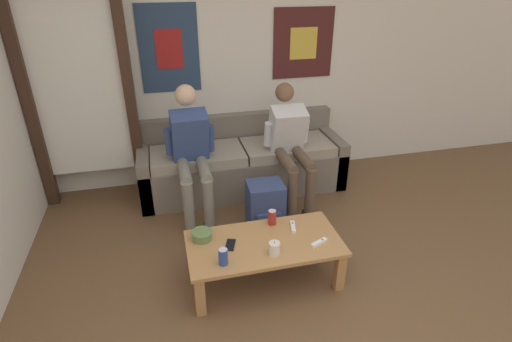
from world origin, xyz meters
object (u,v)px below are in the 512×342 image
object	(u,v)px
couch	(242,164)
backpack	(266,207)
coffee_table	(264,248)
drink_can_blue	(223,257)
person_seated_teen	(290,142)
person_seated_adult	(191,149)
pillar_candle	(274,248)
game_controller_near_left	(293,227)
drink_can_red	(272,217)
cell_phone	(230,245)
ceramic_bowl	(202,235)
game_controller_near_right	(319,243)

from	to	relation	value
couch	backpack	distance (m)	0.81
coffee_table	drink_can_blue	bearing A→B (deg)	-153.17
person_seated_teen	person_seated_adult	bearing A→B (deg)	179.76
pillar_candle	backpack	bearing A→B (deg)	78.86
couch	game_controller_near_left	size ratio (longest dim) A/B	14.65
game_controller_near_left	drink_can_red	bearing A→B (deg)	146.02
game_controller_near_left	cell_phone	bearing A→B (deg)	-169.34
person_seated_adult	game_controller_near_left	distance (m)	1.26
ceramic_bowl	game_controller_near_left	size ratio (longest dim) A/B	1.07
coffee_table	game_controller_near_right	bearing A→B (deg)	-17.47
coffee_table	ceramic_bowl	xyz separation A→B (m)	(-0.45, 0.15, 0.10)
coffee_table	ceramic_bowl	size ratio (longest dim) A/B	7.28
person_seated_teen	game_controller_near_right	distance (m)	1.30
backpack	person_seated_teen	bearing A→B (deg)	49.98
game_controller_near_right	pillar_candle	bearing A→B (deg)	-174.78
backpack	coffee_table	bearing A→B (deg)	-106.03
person_seated_adult	drink_can_blue	distance (m)	1.33
person_seated_adult	ceramic_bowl	bearing A→B (deg)	-92.31
drink_can_blue	drink_can_red	distance (m)	0.60
drink_can_blue	drink_can_red	xyz separation A→B (m)	(0.46, 0.38, 0.00)
ceramic_bowl	pillar_candle	size ratio (longest dim) A/B	1.43
drink_can_blue	couch	bearing A→B (deg)	73.67
ceramic_bowl	coffee_table	bearing A→B (deg)	-18.30
person_seated_teen	drink_can_blue	xyz separation A→B (m)	(-0.91, -1.30, -0.23)
coffee_table	game_controller_near_right	size ratio (longest dim) A/B	7.93
game_controller_near_right	cell_phone	size ratio (longest dim) A/B	0.97
game_controller_near_left	cell_phone	xyz separation A→B (m)	(-0.52, -0.10, -0.01)
ceramic_bowl	game_controller_near_left	distance (m)	0.71
ceramic_bowl	drink_can_blue	world-z (taller)	drink_can_blue
backpack	game_controller_near_right	world-z (taller)	backpack
backpack	cell_phone	size ratio (longest dim) A/B	2.95
person_seated_adult	cell_phone	world-z (taller)	person_seated_adult
couch	pillar_candle	distance (m)	1.66
drink_can_red	game_controller_near_left	bearing A→B (deg)	-33.98
pillar_candle	drink_can_red	size ratio (longest dim) A/B	0.89
backpack	game_controller_near_left	world-z (taller)	backpack
person_seated_adult	cell_phone	size ratio (longest dim) A/B	8.17
drink_can_blue	cell_phone	size ratio (longest dim) A/B	0.83
couch	person_seated_teen	xyz separation A→B (m)	(0.42, -0.36, 0.36)
couch	ceramic_bowl	distance (m)	1.48
person_seated_teen	drink_can_red	size ratio (longest dim) A/B	9.47
coffee_table	game_controller_near_left	size ratio (longest dim) A/B	7.81
person_seated_adult	pillar_candle	size ratio (longest dim) A/B	11.09
coffee_table	drink_can_blue	distance (m)	0.40
pillar_candle	person_seated_adult	bearing A→B (deg)	108.82
couch	drink_can_blue	size ratio (longest dim) A/B	17.48
person_seated_adult	pillar_candle	bearing A→B (deg)	-71.18
couch	game_controller_near_left	xyz separation A→B (m)	(0.12, -1.38, 0.09)
cell_phone	drink_can_blue	bearing A→B (deg)	-113.82
pillar_candle	game_controller_near_left	distance (m)	0.36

